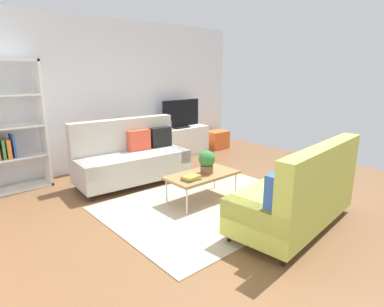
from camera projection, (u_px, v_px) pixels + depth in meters
name	position (u px, v px, depth m)	size (l,w,h in m)	color
ground_plane	(203.00, 205.00, 4.73)	(7.68, 7.68, 0.00)	brown
wall_far	(108.00, 95.00, 6.41)	(6.40, 0.12, 2.90)	silver
area_rug	(209.00, 205.00, 4.72)	(2.90, 2.20, 0.01)	tan
couch_beige	(131.00, 158.00, 5.59)	(1.96, 0.98, 1.10)	#B2ADA3
couch_green	(298.00, 195.00, 3.94)	(1.98, 1.04, 1.10)	#C1CC51
coffee_table	(202.00, 176.00, 4.80)	(1.10, 0.56, 0.42)	#9E7042
tv_console	(181.00, 141.00, 7.45)	(1.40, 0.44, 0.64)	silver
tv	(181.00, 114.00, 7.27)	(1.00, 0.20, 0.64)	black
bookshelf	(5.00, 132.00, 5.04)	(1.10, 0.36, 2.10)	white
storage_trunk	(217.00, 140.00, 8.10)	(0.52, 0.40, 0.44)	orange
potted_plant	(207.00, 161.00, 4.79)	(0.25, 0.25, 0.35)	brown
table_book_0	(191.00, 179.00, 4.54)	(0.24, 0.18, 0.03)	#3F8C4C
table_book_1	(191.00, 177.00, 4.53)	(0.24, 0.18, 0.03)	orange
vase_0	(159.00, 127.00, 7.01)	(0.10, 0.10, 0.17)	#4C72B2
bottle_0	(167.00, 126.00, 7.05)	(0.05, 0.05, 0.20)	#262626
bottle_1	(171.00, 125.00, 7.11)	(0.05, 0.05, 0.19)	purple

